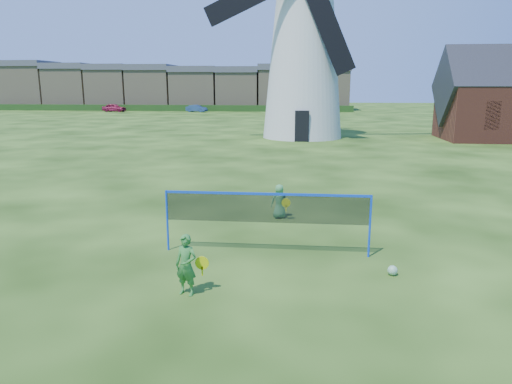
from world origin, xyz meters
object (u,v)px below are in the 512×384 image
Objects in this scene: play_ball at (392,270)px; car_right at (197,108)px; player_girl at (186,265)px; badminton_net at (266,209)px; car_left at (114,108)px; windmill at (304,53)px; player_boy at (279,201)px.

car_right reaches higher than play_ball.
player_girl is 0.37× the size of car_right.
badminton_net is 4.07× the size of player_girl.
player_girl is at bearing -118.77° from badminton_net.
car_left reaches higher than play_ball.
windmill is 3.85× the size of badminton_net.
car_left reaches higher than player_girl.
windmill is 46.99m from car_left.
car_right is at bearing 115.09° from windmill.
player_girl is 1.16× the size of player_boy.
player_girl is 0.33× the size of car_left.
car_left is at bearing -78.51° from player_boy.
windmill is 40.38m from car_right.
windmill is 18.11× the size of player_boy.
windmill is at bearing -133.49° from car_left.
car_left is (-29.54, 62.73, -0.50)m from badminton_net.
windmill reaches higher than play_ball.
car_left is at bearing 116.92° from play_ball.
car_right is (-16.40, 60.14, 0.02)m from player_boy.
car_right is (-14.87, 65.92, -0.06)m from player_girl.
car_right is at bearing -81.00° from car_left.
player_girl reaches higher than player_boy.
windmill is at bearing -106.30° from player_boy.
badminton_net reaches higher than car_left.
player_girl is 5.99m from player_boy.
player_girl is (-1.38, -2.52, -0.52)m from badminton_net.
car_right is at bearing 104.38° from badminton_net.
car_right reaches higher than player_boy.
play_ball is (2.88, -1.11, -1.03)m from badminton_net.
car_right is (-16.25, 63.40, -0.58)m from badminton_net.
player_boy is at bearing -91.27° from windmill.
player_boy is at bearing 122.03° from play_ball.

